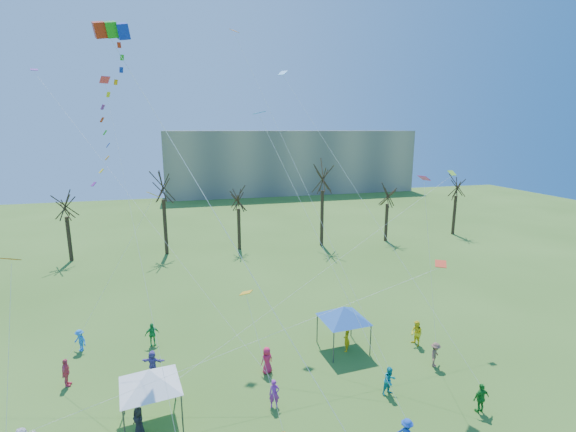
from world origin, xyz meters
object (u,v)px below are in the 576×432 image
object	(u,v)px
distant_building	(290,162)
canopy_tent_white	(149,378)
canopy_tent_blue	(344,313)
big_box_kite	(114,117)

from	to	relation	value
distant_building	canopy_tent_white	world-z (taller)	distant_building
distant_building	canopy_tent_blue	world-z (taller)	distant_building
distant_building	big_box_kite	world-z (taller)	big_box_kite
big_box_kite	canopy_tent_white	world-z (taller)	big_box_kite
distant_building	canopy_tent_white	bearing A→B (deg)	-110.39
big_box_kite	canopy_tent_blue	distance (m)	19.12
big_box_kite	canopy_tent_white	distance (m)	13.21
canopy_tent_blue	canopy_tent_white	bearing A→B (deg)	-161.24
canopy_tent_blue	big_box_kite	bearing A→B (deg)	-162.93
canopy_tent_white	canopy_tent_blue	distance (m)	13.38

